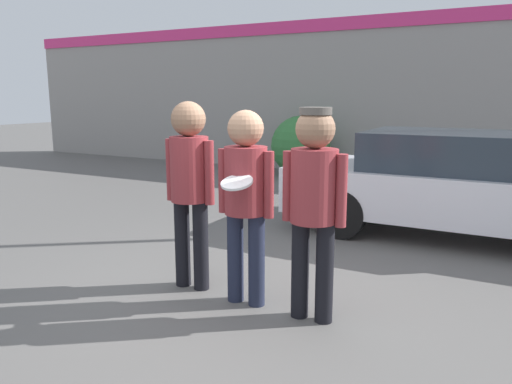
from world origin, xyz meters
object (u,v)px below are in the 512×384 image
person_right (314,193)px  person_middle_with_frisbee (245,189)px  person_left (190,177)px  parked_car_near (464,183)px  shrub (301,146)px

person_right → person_middle_with_frisbee: bearing=177.0°
person_left → person_right: (1.32, -0.12, -0.02)m
person_middle_with_frisbee → parked_car_near: 3.67m
person_middle_with_frisbee → shrub: (-2.50, 7.21, -0.36)m
parked_car_near → person_middle_with_frisbee: bearing=-114.1°
shrub → person_middle_with_frisbee: bearing=-70.8°
parked_car_near → shrub: 5.57m
person_middle_with_frisbee → person_right: bearing=-3.0°
person_middle_with_frisbee → parked_car_near: (1.49, 3.34, -0.34)m
person_right → person_left: bearing=174.7°
person_right → shrub: person_right is taller
person_right → parked_car_near: size_ratio=0.39×
person_middle_with_frisbee → person_right: (0.66, -0.03, 0.03)m
person_left → parked_car_near: bearing=56.4°
person_left → parked_car_near: (2.16, 3.25, -0.39)m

